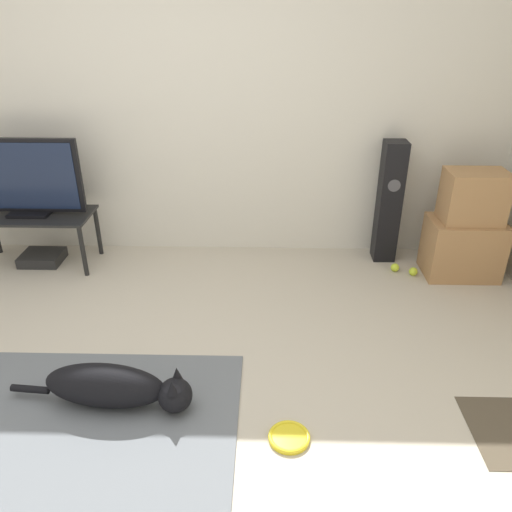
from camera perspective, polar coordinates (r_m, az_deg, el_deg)
The scene contains 13 objects.
ground_plane at distance 2.73m, azimuth -14.08°, elevation -18.41°, with size 12.00×12.00×0.00m, color #BCB29E.
wall_back at distance 4.03m, azimuth -8.66°, elevation 17.76°, with size 8.00×0.06×2.55m.
area_rug at distance 2.82m, azimuth -19.86°, elevation -17.50°, with size 1.64×1.10×0.01m.
dog at distance 2.77m, azimuth -15.73°, elevation -14.21°, with size 0.99×0.26×0.24m.
frisbee at distance 2.60m, azimuth 3.80°, elevation -19.94°, with size 0.21×0.21×0.03m.
cardboard_box_lower at distance 4.14m, azimuth 22.52°, elevation 0.87°, with size 0.55×0.36×0.45m.
cardboard_box_upper at distance 3.99m, azimuth 23.62°, elevation 6.23°, with size 0.43×0.29×0.38m.
floor_speaker at distance 4.11m, azimuth 14.96°, elevation 5.92°, with size 0.17×0.18×0.98m.
tv_stand at distance 4.29m, azimuth -24.16°, elevation 3.70°, with size 0.93×0.43×0.43m.
tv at distance 4.18m, azimuth -25.04°, elevation 8.06°, with size 0.88×0.20×0.59m.
tennis_ball_by_boxes at distance 4.08m, azimuth 17.53°, elevation -1.69°, with size 0.07×0.07×0.07m.
tennis_ball_near_speaker at distance 4.09m, azimuth 15.59°, elevation -1.27°, with size 0.07×0.07×0.07m.
game_console at distance 4.44m, azimuth -23.23°, elevation -0.17°, with size 0.32×0.27×0.08m.
Camera 1 is at (0.68, -1.83, 1.91)m, focal length 35.00 mm.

